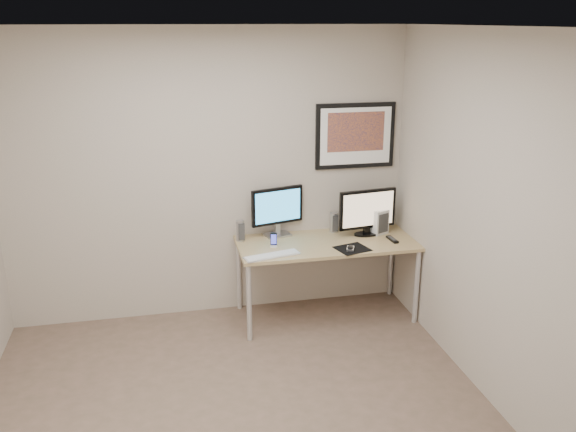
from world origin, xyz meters
name	(u,v)px	position (x,y,z in m)	size (l,w,h in m)	color
floor	(239,416)	(0.00, 0.00, 0.00)	(3.60, 3.60, 0.00)	brown
room	(224,172)	(0.00, 0.45, 1.64)	(3.60, 3.60, 3.60)	white
desk	(326,249)	(1.00, 1.35, 0.66)	(1.60, 0.70, 0.73)	olive
framed_art	(355,136)	(1.35, 1.68, 1.62)	(0.75, 0.04, 0.60)	black
monitor_large	(277,209)	(0.60, 1.61, 0.98)	(0.49, 0.22, 0.46)	#A9AAAE
monitor_tv	(367,211)	(1.41, 1.44, 0.96)	(0.55, 0.16, 0.44)	black
speaker_left	(240,231)	(0.25, 1.55, 0.82)	(0.08, 0.08, 0.19)	#A9AAAE
speaker_right	(334,222)	(1.14, 1.60, 0.82)	(0.08, 0.08, 0.19)	#A9AAAE
phone_dock	(274,240)	(0.51, 1.33, 0.79)	(0.06, 0.06, 0.13)	black
keyboard	(272,255)	(0.45, 1.11, 0.74)	(0.48, 0.13, 0.02)	silver
mousepad	(352,249)	(1.17, 1.13, 0.73)	(0.27, 0.24, 0.00)	black
mouse	(350,248)	(1.15, 1.11, 0.75)	(0.06, 0.10, 0.03)	black
remote	(392,239)	(1.59, 1.26, 0.74)	(0.05, 0.18, 0.02)	black
fan_unit	(379,222)	(1.54, 1.47, 0.85)	(0.15, 0.11, 0.23)	silver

